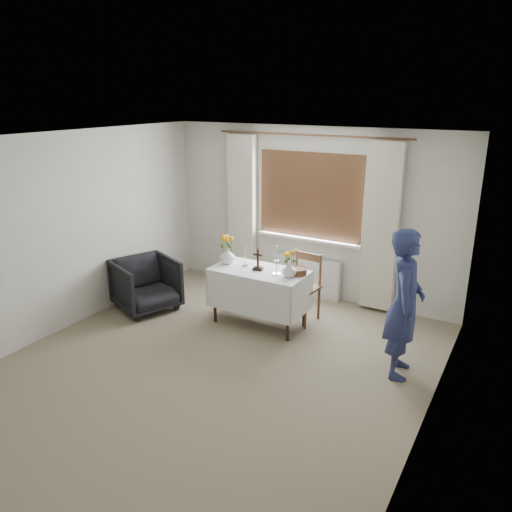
% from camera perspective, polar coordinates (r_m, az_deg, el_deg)
% --- Properties ---
extents(ground, '(5.00, 5.00, 0.00)m').
position_cam_1_polar(ground, '(5.77, -4.70, -12.43)').
color(ground, gray).
rests_on(ground, ground).
extents(altar_table, '(1.24, 0.64, 0.76)m').
position_cam_1_polar(altar_table, '(6.55, 0.36, -4.75)').
color(altar_table, silver).
rests_on(altar_table, ground).
extents(wooden_chair, '(0.46, 0.46, 0.92)m').
position_cam_1_polar(wooden_chair, '(6.65, 5.14, -3.73)').
color(wooden_chair, '#57341E').
rests_on(wooden_chair, ground).
extents(armchair, '(1.05, 1.04, 0.74)m').
position_cam_1_polar(armchair, '(7.18, -12.44, -3.20)').
color(armchair, black).
rests_on(armchair, ground).
extents(person, '(0.50, 0.66, 1.64)m').
position_cam_1_polar(person, '(5.49, 16.61, -5.27)').
color(person, navy).
rests_on(person, ground).
extents(radiator, '(1.10, 0.10, 0.60)m').
position_cam_1_polar(radiator, '(7.56, 5.67, -2.31)').
color(radiator, silver).
rests_on(radiator, ground).
extents(wooden_cross, '(0.14, 0.12, 0.28)m').
position_cam_1_polar(wooden_cross, '(6.37, 0.23, -0.43)').
color(wooden_cross, black).
rests_on(wooden_cross, altar_table).
extents(candlestick_left, '(0.09, 0.09, 0.30)m').
position_cam_1_polar(candlestick_left, '(6.50, -1.23, 0.08)').
color(candlestick_left, silver).
rests_on(candlestick_left, altar_table).
extents(candlestick_right, '(0.12, 0.12, 0.38)m').
position_cam_1_polar(candlestick_right, '(6.21, 2.38, -0.47)').
color(candlestick_right, silver).
rests_on(candlestick_right, altar_table).
extents(flower_vase_left, '(0.25, 0.25, 0.21)m').
position_cam_1_polar(flower_vase_left, '(6.64, -3.30, 0.04)').
color(flower_vase_left, silver).
rests_on(flower_vase_left, altar_table).
extents(flower_vase_right, '(0.20, 0.20, 0.19)m').
position_cam_1_polar(flower_vase_right, '(6.16, 3.83, -1.57)').
color(flower_vase_right, silver).
rests_on(flower_vase_right, altar_table).
extents(wicker_basket, '(0.24, 0.24, 0.08)m').
position_cam_1_polar(wicker_basket, '(6.27, 4.84, -1.75)').
color(wicker_basket, brown).
rests_on(wicker_basket, altar_table).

